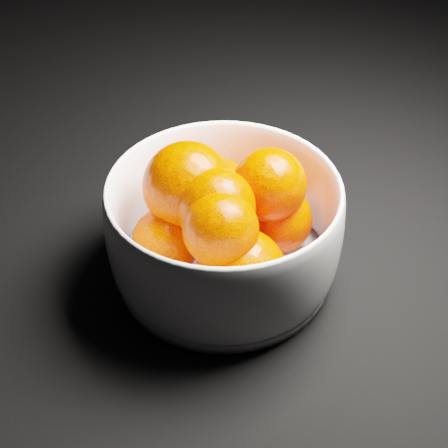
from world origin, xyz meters
TOP-DOWN VIEW (x-y plane):
  - ground at (0.00, 0.00)m, footprint 3.00×3.00m
  - bowl at (-0.25, -0.25)m, footprint 0.21×0.21m
  - orange_pile at (-0.25, -0.25)m, footprint 0.16×0.17m

SIDE VIEW (x-z plane):
  - ground at x=0.00m, z-range 0.00..0.00m
  - bowl at x=-0.25m, z-range 0.00..0.10m
  - orange_pile at x=-0.25m, z-range 0.01..0.13m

